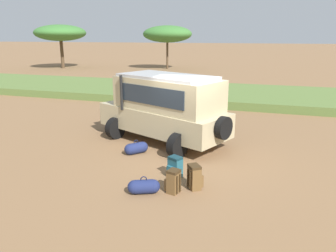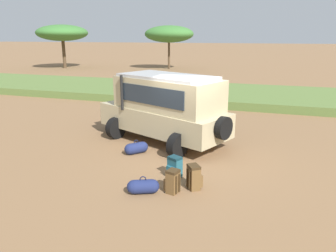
{
  "view_description": "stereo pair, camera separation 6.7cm",
  "coord_description": "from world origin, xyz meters",
  "px_view_note": "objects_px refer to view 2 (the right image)",
  "views": [
    {
      "loc": [
        2.53,
        -9.79,
        3.77
      ],
      "look_at": [
        -0.52,
        -0.29,
        1.0
      ],
      "focal_mm": 35.0,
      "sensor_mm": 36.0,
      "label": 1
    },
    {
      "loc": [
        2.59,
        -9.77,
        3.77
      ],
      "look_at": [
        -0.52,
        -0.29,
        1.0
      ],
      "focal_mm": 35.0,
      "sensor_mm": 36.0,
      "label": 2
    }
  ],
  "objects_px": {
    "safari_vehicle": "(165,107)",
    "backpack_near_rear_wheel": "(173,182)",
    "duffel_bag_soft_canvas": "(143,187)",
    "backpack_cluster_center": "(194,177)",
    "backpack_beside_front_wheel": "(175,167)",
    "duffel_bag_low_black_case": "(136,148)",
    "acacia_tree_left_mid": "(169,34)",
    "acacia_tree_far_left": "(62,33)"
  },
  "relations": [
    {
      "from": "safari_vehicle",
      "to": "backpack_near_rear_wheel",
      "type": "bearing_deg",
      "value": -68.78
    },
    {
      "from": "safari_vehicle",
      "to": "duffel_bag_soft_canvas",
      "type": "distance_m",
      "value": 4.31
    },
    {
      "from": "backpack_cluster_center",
      "to": "safari_vehicle",
      "type": "bearing_deg",
      "value": 119.34
    },
    {
      "from": "safari_vehicle",
      "to": "backpack_beside_front_wheel",
      "type": "relative_size",
      "value": 9.37
    },
    {
      "from": "duffel_bag_low_black_case",
      "to": "acacia_tree_left_mid",
      "type": "distance_m",
      "value": 28.48
    },
    {
      "from": "acacia_tree_far_left",
      "to": "safari_vehicle",
      "type": "bearing_deg",
      "value": -48.31
    },
    {
      "from": "backpack_beside_front_wheel",
      "to": "backpack_cluster_center",
      "type": "height_order",
      "value": "backpack_cluster_center"
    },
    {
      "from": "backpack_beside_front_wheel",
      "to": "backpack_near_rear_wheel",
      "type": "bearing_deg",
      "value": -75.82
    },
    {
      "from": "acacia_tree_far_left",
      "to": "acacia_tree_left_mid",
      "type": "relative_size",
      "value": 1.1
    },
    {
      "from": "backpack_beside_front_wheel",
      "to": "backpack_near_rear_wheel",
      "type": "distance_m",
      "value": 0.96
    },
    {
      "from": "backpack_near_rear_wheel",
      "to": "acacia_tree_left_mid",
      "type": "height_order",
      "value": "acacia_tree_left_mid"
    },
    {
      "from": "safari_vehicle",
      "to": "acacia_tree_far_left",
      "type": "height_order",
      "value": "acacia_tree_far_left"
    },
    {
      "from": "acacia_tree_far_left",
      "to": "backpack_near_rear_wheel",
      "type": "bearing_deg",
      "value": -50.7
    },
    {
      "from": "backpack_beside_front_wheel",
      "to": "acacia_tree_left_mid",
      "type": "bearing_deg",
      "value": 108.3
    },
    {
      "from": "backpack_beside_front_wheel",
      "to": "duffel_bag_low_black_case",
      "type": "bearing_deg",
      "value": 141.93
    },
    {
      "from": "backpack_near_rear_wheel",
      "to": "acacia_tree_left_mid",
      "type": "relative_size",
      "value": 0.11
    },
    {
      "from": "safari_vehicle",
      "to": "backpack_cluster_center",
      "type": "distance_m",
      "value": 4.07
    },
    {
      "from": "safari_vehicle",
      "to": "backpack_near_rear_wheel",
      "type": "distance_m",
      "value": 4.22
    },
    {
      "from": "safari_vehicle",
      "to": "acacia_tree_left_mid",
      "type": "height_order",
      "value": "acacia_tree_left_mid"
    },
    {
      "from": "backpack_beside_front_wheel",
      "to": "acacia_tree_left_mid",
      "type": "distance_m",
      "value": 30.27
    },
    {
      "from": "safari_vehicle",
      "to": "duffel_bag_low_black_case",
      "type": "height_order",
      "value": "safari_vehicle"
    },
    {
      "from": "backpack_cluster_center",
      "to": "backpack_near_rear_wheel",
      "type": "bearing_deg",
      "value": -140.12
    },
    {
      "from": "backpack_cluster_center",
      "to": "backpack_near_rear_wheel",
      "type": "xyz_separation_m",
      "value": [
        -0.45,
        -0.38,
        -0.02
      ]
    },
    {
      "from": "acacia_tree_left_mid",
      "to": "safari_vehicle",
      "type": "bearing_deg",
      "value": -72.29
    },
    {
      "from": "duffel_bag_low_black_case",
      "to": "acacia_tree_far_left",
      "type": "relative_size",
      "value": 0.11
    },
    {
      "from": "backpack_near_rear_wheel",
      "to": "duffel_bag_soft_canvas",
      "type": "height_order",
      "value": "backpack_near_rear_wheel"
    },
    {
      "from": "backpack_near_rear_wheel",
      "to": "duffel_bag_soft_canvas",
      "type": "bearing_deg",
      "value": -158.56
    },
    {
      "from": "safari_vehicle",
      "to": "duffel_bag_low_black_case",
      "type": "bearing_deg",
      "value": -107.68
    },
    {
      "from": "acacia_tree_far_left",
      "to": "acacia_tree_left_mid",
      "type": "bearing_deg",
      "value": 12.84
    },
    {
      "from": "backpack_beside_front_wheel",
      "to": "backpack_near_rear_wheel",
      "type": "xyz_separation_m",
      "value": [
        0.24,
        -0.93,
        0.01
      ]
    },
    {
      "from": "duffel_bag_low_black_case",
      "to": "backpack_cluster_center",
      "type": "bearing_deg",
      "value": -38.32
    },
    {
      "from": "safari_vehicle",
      "to": "duffel_bag_soft_canvas",
      "type": "relative_size",
      "value": 7.02
    },
    {
      "from": "duffel_bag_soft_canvas",
      "to": "backpack_cluster_center",
      "type": "bearing_deg",
      "value": 29.67
    },
    {
      "from": "backpack_beside_front_wheel",
      "to": "backpack_cluster_center",
      "type": "xyz_separation_m",
      "value": [
        0.69,
        -0.55,
        0.03
      ]
    },
    {
      "from": "safari_vehicle",
      "to": "backpack_cluster_center",
      "type": "bearing_deg",
      "value": -60.66
    },
    {
      "from": "backpack_cluster_center",
      "to": "backpack_near_rear_wheel",
      "type": "distance_m",
      "value": 0.59
    },
    {
      "from": "backpack_beside_front_wheel",
      "to": "duffel_bag_low_black_case",
      "type": "xyz_separation_m",
      "value": [
        -1.74,
        1.36,
        -0.09
      ]
    },
    {
      "from": "safari_vehicle",
      "to": "backpack_cluster_center",
      "type": "relative_size",
      "value": 8.49
    },
    {
      "from": "safari_vehicle",
      "to": "duffel_bag_soft_canvas",
      "type": "xyz_separation_m",
      "value": [
        0.81,
        -4.09,
        -1.12
      ]
    },
    {
      "from": "safari_vehicle",
      "to": "backpack_beside_front_wheel",
      "type": "height_order",
      "value": "safari_vehicle"
    },
    {
      "from": "acacia_tree_far_left",
      "to": "duffel_bag_low_black_case",
      "type": "bearing_deg",
      "value": -50.83
    },
    {
      "from": "safari_vehicle",
      "to": "backpack_cluster_center",
      "type": "xyz_separation_m",
      "value": [
        1.94,
        -3.44,
        -0.99
      ]
    }
  ]
}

